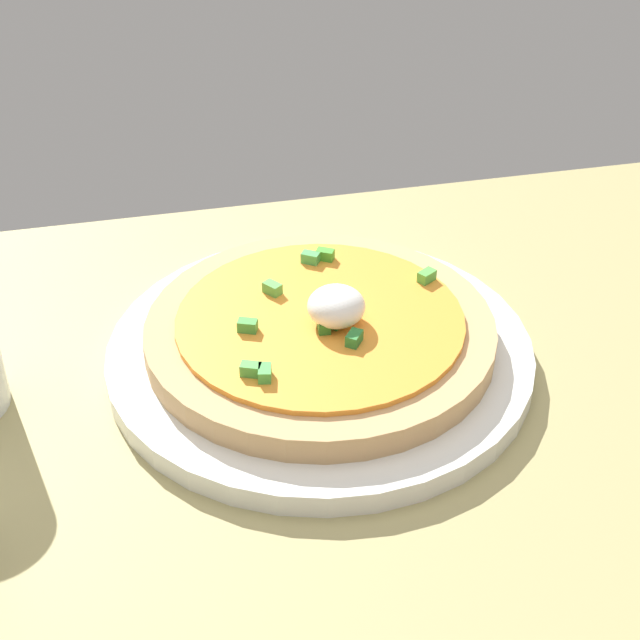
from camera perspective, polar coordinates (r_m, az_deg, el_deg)
dining_table at (r=58.12cm, az=3.65°, el=-10.68°), size 95.13×72.75×2.90cm
plate at (r=65.21cm, az=-0.00°, el=-2.01°), size 29.55×29.55×1.60cm
pizza at (r=64.04cm, az=0.02°, el=-0.63°), size 24.10×24.10×4.85cm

